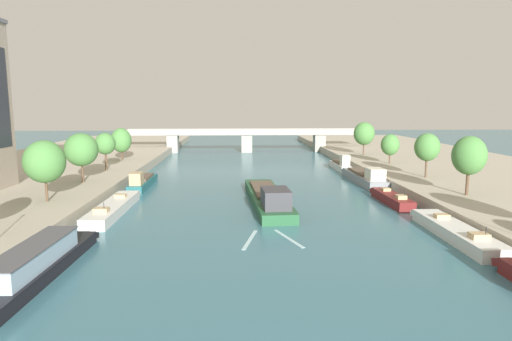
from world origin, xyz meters
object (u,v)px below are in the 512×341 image
moored_boat_left_midway (114,208)px  moored_boat_left_near (142,182)px  tree_left_end_of_row (121,140)px  barge_midriver (268,197)px  moored_boat_left_lone (38,262)px  tree_right_by_lamp (364,134)px  moored_boat_right_end (455,231)px  tree_right_end_of_row (427,147)px  tree_left_past_mid (105,144)px  tree_right_nearest (469,156)px  moored_boat_right_downstream (341,165)px  bridge_far (247,137)px  moored_boat_right_upstream (365,177)px  tree_right_past_mid (390,145)px  moored_boat_right_midway (391,198)px  tree_left_third (81,150)px  tree_left_distant (44,162)px

moored_boat_left_midway → moored_boat_left_near: bearing=89.9°
tree_left_end_of_row → barge_midriver: bearing=-51.2°
moored_boat_left_lone → tree_right_by_lamp: size_ratio=2.35×
moored_boat_left_lone → moored_boat_right_end: 35.70m
moored_boat_left_near → tree_right_end_of_row: (42.62, -2.30, 5.27)m
tree_left_end_of_row → tree_left_past_mid: bearing=-86.8°
tree_left_end_of_row → tree_right_by_lamp: bearing=8.7°
moored_boat_left_lone → tree_right_nearest: 46.78m
moored_boat_right_end → moored_boat_right_downstream: size_ratio=1.36×
tree_right_end_of_row → bridge_far: (-25.59, 52.22, -2.24)m
moored_boat_left_midway → tree_left_past_mid: tree_left_past_mid is taller
tree_right_nearest → tree_right_end_of_row: 13.15m
moored_boat_right_downstream → tree_right_nearest: size_ratio=1.51×
moored_boat_left_near → tree_left_end_of_row: 22.30m
tree_left_past_mid → tree_right_end_of_row: (50.00, -9.43, 0.13)m
moored_boat_right_downstream → bridge_far: bridge_far is taller
moored_boat_right_end → moored_boat_right_upstream: (0.13, 29.37, 0.34)m
moored_boat_left_near → tree_right_past_mid: (42.62, 13.41, 4.23)m
tree_right_by_lamp → tree_left_end_of_row: bearing=-171.3°
barge_midriver → moored_boat_left_lone: (-18.38, -22.49, 0.10)m
barge_midriver → moored_boat_right_midway: size_ratio=2.14×
moored_boat_right_upstream → tree_right_by_lamp: bearing=74.4°
tree_left_third → tree_right_nearest: bearing=-12.7°
moored_boat_left_lone → moored_boat_right_midway: (34.09, 22.59, -0.42)m
moored_boat_right_midway → tree_left_past_mid: 45.95m
moored_boat_left_lone → tree_left_past_mid: tree_left_past_mid is taller
tree_left_past_mid → barge_midriver: bearing=-37.5°
moored_boat_right_downstream → tree_left_past_mid: size_ratio=1.73×
barge_midriver → moored_boat_left_midway: size_ratio=1.44×
tree_left_third → bridge_far: (24.36, 54.24, -2.29)m
moored_boat_right_upstream → tree_left_end_of_row: bearing=157.1°
tree_right_by_lamp → moored_boat_left_near: bearing=-146.4°
barge_midriver → tree_left_past_mid: 32.59m
tree_left_distant → tree_left_past_mid: bearing=90.6°
tree_left_past_mid → tree_right_past_mid: size_ratio=1.14×
moored_boat_left_near → tree_right_past_mid: tree_right_past_mid is taller
moored_boat_right_downstream → tree_left_third: size_ratio=1.56×
tree_left_past_mid → tree_right_by_lamp: 53.54m
barge_midriver → tree_left_end_of_row: bearing=128.8°
moored_boat_right_downstream → barge_midriver: bearing=-119.0°
tree_right_nearest → tree_right_by_lamp: size_ratio=1.01×
moored_boat_left_lone → moored_boat_left_midway: size_ratio=1.03×
moored_boat_left_midway → tree_right_by_lamp: 60.93m
moored_boat_right_upstream → bridge_far: size_ratio=0.26×
moored_boat_right_upstream → tree_right_past_mid: 14.34m
moored_boat_left_lone → barge_midriver: bearing=50.7°
moored_boat_left_midway → tree_left_third: tree_left_third is taller
tree_left_third → bridge_far: bearing=65.8°
tree_right_nearest → tree_right_past_mid: bearing=88.7°
tree_right_past_mid → bridge_far: bearing=125.0°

